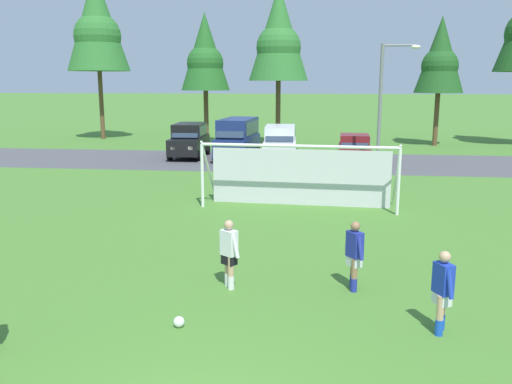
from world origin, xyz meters
The scene contains 16 objects.
ground_plane centered at (0.00, 15.00, 0.00)m, with size 400.00×400.00×0.00m, color #477A2D.
parking_lot_strip centered at (0.00, 26.13, 0.00)m, with size 52.00×8.40×0.01m, color #4C4C51.
soccer_ball centered at (-1.09, 3.43, 0.11)m, with size 0.22×0.22×0.22m.
soccer_goal centered at (0.81, 14.28, 1.29)m, with size 7.51×2.35×2.57m.
player_striker_near centered at (2.44, 5.83, 0.82)m, with size 0.42×0.70×1.64m.
player_midfield_center centered at (3.98, 3.83, 0.82)m, with size 0.38×0.73×1.64m.
player_defender_far centered at (-0.45, 5.61, 0.82)m, with size 0.60×0.56×1.64m.
parked_car_slot_far_left centered at (-6.76, 27.25, 1.11)m, with size 2.30×4.68×2.16m.
parked_car_slot_left centered at (-3.57, 26.87, 1.34)m, with size 2.47×4.94×2.52m.
parked_car_slot_center_left centered at (-0.86, 26.04, 1.11)m, with size 2.33×4.70×2.16m.
parked_car_slot_center centered at (3.55, 25.75, 0.88)m, with size 2.15×4.26×1.72m.
tree_left_edge centered at (-16.79, 37.46, 9.31)m, with size 5.07×5.07×13.53m.
tree_mid_left centered at (-7.31, 34.95, 6.79)m, with size 3.71×3.71×9.88m.
tree_center_back centered at (-1.65, 34.06, 7.98)m, with size 4.35×4.35×11.60m.
tree_mid_right centered at (10.16, 35.79, 6.51)m, with size 3.55×3.55×9.48m.
street_lamp centered at (4.73, 22.02, 3.45)m, with size 2.00×0.32×6.63m.
Camera 1 is at (1.62, -6.16, 4.76)m, focal length 37.64 mm.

